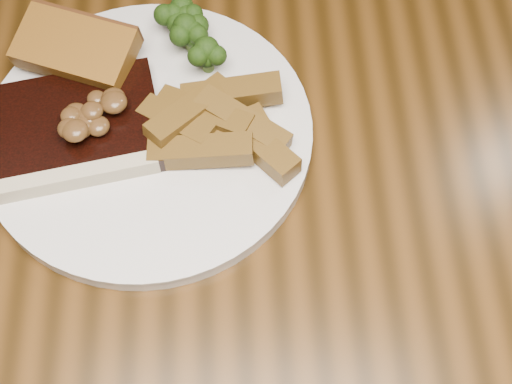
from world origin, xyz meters
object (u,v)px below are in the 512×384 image
plate (149,135)px  potato_wedges (224,109)px  dining_table (257,246)px  garlic_bread (80,62)px  steak (77,129)px

plate → potato_wedges: 0.07m
dining_table → potato_wedges: (-0.03, 0.09, 0.12)m
dining_table → plate: size_ratio=5.24×
potato_wedges → dining_table: bearing=-73.3°
dining_table → plate: bearing=142.9°
dining_table → potato_wedges: potato_wedges is taller
dining_table → garlic_bread: bearing=137.7°
steak → plate: bearing=-8.5°
dining_table → plate: plate is taller
dining_table → potato_wedges: bearing=106.7°
plate → garlic_bread: bearing=131.4°
dining_table → steak: 0.21m
potato_wedges → steak: bearing=-173.2°
steak → potato_wedges: (0.13, 0.02, 0.00)m
plate → steak: (-0.06, -0.00, 0.02)m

